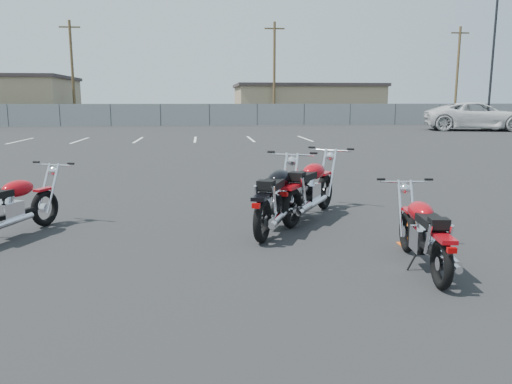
{
  "coord_description": "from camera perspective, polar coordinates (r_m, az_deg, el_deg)",
  "views": [
    {
      "loc": [
        -0.62,
        -7.02,
        2.06
      ],
      "look_at": [
        0.2,
        0.6,
        0.65
      ],
      "focal_mm": 35.0,
      "sensor_mm": 36.0,
      "label": 1
    }
  ],
  "objects": [
    {
      "name": "parking_line_stripes",
      "position": [
        27.16,
        -10.15,
        5.91
      ],
      "size": [
        15.12,
        4.0,
        0.01
      ],
      "color": "silver",
      "rests_on": "ground"
    },
    {
      "name": "motorcycle_front_red",
      "position": [
        8.41,
        -26.28,
        -1.53
      ],
      "size": [
        1.27,
        2.08,
        1.04
      ],
      "color": "black",
      "rests_on": "ground"
    },
    {
      "name": "utility_pole_b",
      "position": [
        48.45,
        -20.25,
        12.89
      ],
      "size": [
        1.8,
        0.24,
        9.0
      ],
      "color": "#4D3B23",
      "rests_on": "ground"
    },
    {
      "name": "utility_pole_c",
      "position": [
        46.57,
        2.1,
        13.63
      ],
      "size": [
        1.8,
        0.24,
        9.0
      ],
      "color": "#4D3B23",
      "rests_on": "ground"
    },
    {
      "name": "motorcycle_second_black",
      "position": [
        8.01,
        2.39,
        -0.61
      ],
      "size": [
        1.38,
        2.32,
        1.16
      ],
      "color": "black",
      "rests_on": "ground"
    },
    {
      "name": "chainlink_fence",
      "position": [
        42.04,
        -5.36,
        8.78
      ],
      "size": [
        80.06,
        0.06,
        1.8
      ],
      "color": "slate",
      "rests_on": "ground"
    },
    {
      "name": "motorcycle_third_red",
      "position": [
        8.84,
        6.19,
        0.41
      ],
      "size": [
        1.69,
        2.22,
        1.17
      ],
      "color": "black",
      "rests_on": "ground"
    },
    {
      "name": "training_cone_extra",
      "position": [
        7.56,
        16.89,
        -4.77
      ],
      "size": [
        0.23,
        0.23,
        0.27
      ],
      "color": "#EE550C",
      "rests_on": "ground"
    },
    {
      "name": "white_van",
      "position": [
        38.36,
        24.07,
        8.75
      ],
      "size": [
        5.47,
        8.74,
        3.09
      ],
      "primitive_type": "imported",
      "rotation": [
        0.0,
        0.0,
        1.28
      ],
      "color": "silver",
      "rests_on": "ground"
    },
    {
      "name": "tan_building_east",
      "position": [
        52.12,
        5.71,
        10.14
      ],
      "size": [
        14.4,
        9.4,
        3.7
      ],
      "color": "#917F5D",
      "rests_on": "ground"
    },
    {
      "name": "training_cone_near",
      "position": [
        8.53,
        17.29,
        -3.03
      ],
      "size": [
        0.24,
        0.24,
        0.29
      ],
      "color": "#EE550C",
      "rests_on": "ground"
    },
    {
      "name": "light_pole_east",
      "position": [
        39.19,
        25.15,
        10.27
      ],
      "size": [
        0.8,
        0.7,
        10.13
      ],
      "color": "gray",
      "rests_on": "ground"
    },
    {
      "name": "motorcycle_rear_red",
      "position": [
        6.5,
        18.68,
        -4.49
      ],
      "size": [
        0.78,
        2.02,
        0.99
      ],
      "color": "black",
      "rests_on": "ground"
    },
    {
      "name": "ground",
      "position": [
        7.34,
        -1.06,
        -5.87
      ],
      "size": [
        120.0,
        120.0,
        0.0
      ],
      "primitive_type": "plane",
      "color": "black",
      "rests_on": "ground"
    },
    {
      "name": "utility_pole_d",
      "position": [
        53.14,
        22.02,
        12.5
      ],
      "size": [
        1.8,
        0.24,
        9.0
      ],
      "color": "#4D3B23",
      "rests_on": "ground"
    }
  ]
}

